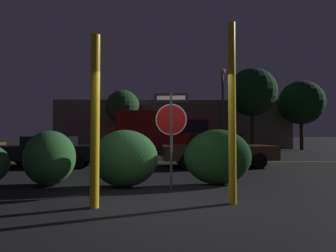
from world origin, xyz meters
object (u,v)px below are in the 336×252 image
Objects in this scene: stop_sign at (171,121)px; hedge_bush_2 at (125,158)px; hedge_bush_1 at (50,158)px; tree_2 at (123,107)px; passing_car_2 at (217,150)px; yellow_pole_right at (232,112)px; tree_0 at (301,103)px; hedge_bush_3 at (218,157)px; passing_car_1 at (48,151)px; street_lamp at (223,97)px; tree_1 at (252,92)px; delivery_truck at (163,130)px; yellow_pole_left at (95,120)px.

hedge_bush_2 is at bearing 172.88° from stop_sign.
hedge_bush_1 is 16.98m from tree_2.
hedge_bush_1 is at bearing -56.69° from passing_car_2.
tree_0 is at bearing 57.95° from yellow_pole_right.
passing_car_1 is at bearing 146.72° from hedge_bush_3.
stop_sign is 0.38× the size of street_lamp.
yellow_pole_right is 17.31m from tree_1.
delivery_truck reaches higher than hedge_bush_1.
yellow_pole_right reaches higher than passing_car_1.
street_lamp is (2.25, 8.27, 3.47)m from passing_car_2.
stop_sign is at bearing -13.56° from hedge_bush_2.
tree_2 is (1.28, 12.59, 3.14)m from passing_car_1.
tree_2 reaches higher than delivery_truck.
hedge_bush_3 is 4.05m from passing_car_2.
yellow_pole_right is at bearing 4.36° from yellow_pole_left.
yellow_pole_left reaches higher than passing_car_2.
tree_0 is at bearing 16.81° from tree_1.
tree_1 is (5.92, 14.00, 4.02)m from hedge_bush_3.
stop_sign is 0.74× the size of yellow_pole_left.
tree_0 is at bearing 100.81° from delivery_truck.
street_lamp reaches higher than passing_car_2.
stop_sign is 1.81m from yellow_pole_right.
hedge_bush_2 is 2.46m from hedge_bush_3.
passing_car_2 is 15.57m from tree_0.
stop_sign reaches higher than hedge_bush_3.
hedge_bush_2 is at bearing -113.87° from street_lamp.
yellow_pole_left is 18.58m from tree_1.
hedge_bush_2 reaches higher than hedge_bush_1.
tree_0 is (13.20, 15.70, 3.39)m from hedge_bush_2.
tree_2 is at bearing 104.49° from yellow_pole_right.
hedge_bush_3 reaches higher than passing_car_1.
passing_car_1 is (-4.96, 4.62, -1.02)m from stop_sign.
hedge_bush_3 is 7.46m from passing_car_1.
hedge_bush_1 is (-3.17, 0.51, -0.96)m from stop_sign.
passing_car_2 is (3.57, 6.09, -0.91)m from yellow_pole_left.
tree_1 is (10.36, 14.01, 4.04)m from hedge_bush_1.
tree_2 reaches higher than yellow_pole_right.
tree_1 is (7.27, 1.80, 3.13)m from delivery_truck.
yellow_pole_right reaches higher than delivery_truck.
hedge_bush_2 is at bearing -174.39° from hedge_bush_3.
yellow_pole_left reaches higher than stop_sign.
tree_1 is at bearing 149.37° from passing_car_2.
yellow_pole_right is 3.04m from hedge_bush_2.
yellow_pole_left is 22.31m from tree_0.
street_lamp is (3.21, 14.16, 2.38)m from yellow_pole_right.
delivery_truck is 1.11× the size of tree_0.
yellow_pole_right is at bearing -94.12° from hedge_bush_3.
passing_car_1 is at bearing 143.52° from stop_sign.
tree_0 reaches higher than hedge_bush_1.
hedge_bush_1 is 14.76m from street_lamp.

